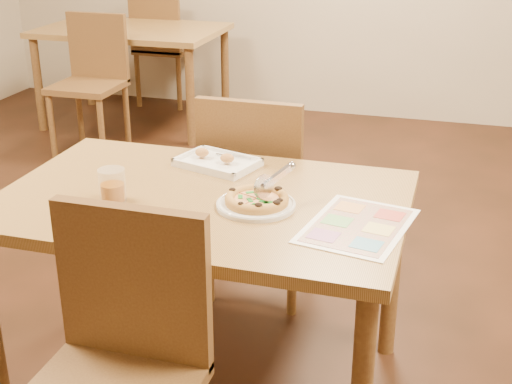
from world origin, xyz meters
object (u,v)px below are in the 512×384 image
(chair_far, at_px, (256,175))
(bg_table, at_px, (132,39))
(bg_chair_far, at_px, (160,37))
(pizza, at_px, (257,199))
(appetizer_tray, at_px, (217,162))
(menu, at_px, (358,225))
(bg_chair_near, at_px, (93,66))
(glass_tumbler, at_px, (112,187))
(plate, at_px, (256,205))
(dining_table, at_px, (203,220))
(pizza_cutter, at_px, (273,179))
(chair_near, at_px, (120,340))

(chair_far, relative_size, bg_table, 0.36)
(bg_chair_far, bearing_deg, pizza, 118.28)
(appetizer_tray, xyz_separation_m, menu, (0.56, -0.36, -0.01))
(bg_table, bearing_deg, bg_chair_far, 90.00)
(appetizer_tray, bearing_deg, bg_table, 121.62)
(bg_chair_near, height_order, bg_chair_far, same)
(bg_chair_far, distance_m, glass_tumbler, 3.68)
(plate, distance_m, glass_tumbler, 0.45)
(dining_table, bearing_deg, menu, -8.96)
(bg_table, distance_m, appetizer_tray, 2.96)
(plate, bearing_deg, pizza_cutter, 43.06)
(chair_near, distance_m, chair_far, 1.20)
(dining_table, xyz_separation_m, plate, (0.19, -0.03, 0.09))
(chair_near, bearing_deg, chair_far, 90.00)
(dining_table, relative_size, pizza_cutter, 9.83)
(bg_chair_far, bearing_deg, appetizer_tray, 117.19)
(bg_table, xyz_separation_m, plate, (1.79, -2.83, 0.09))
(bg_chair_far, xyz_separation_m, glass_tumbler, (1.34, -3.42, 0.20))
(dining_table, height_order, pizza, pizza)
(pizza, bearing_deg, chair_far, 106.92)
(bg_table, xyz_separation_m, pizza, (1.79, -2.83, 0.11))
(glass_tumbler, bearing_deg, dining_table, 24.02)
(bg_table, bearing_deg, bg_chair_near, -90.00)
(chair_far, height_order, bg_chair_near, same)
(pizza_cutter, xyz_separation_m, appetizer_tray, (-0.28, 0.27, -0.07))
(dining_table, xyz_separation_m, chair_far, (-0.00, 0.60, -0.07))
(pizza_cutter, bearing_deg, bg_chair_far, 64.35)
(pizza_cutter, bearing_deg, appetizer_tray, 81.48)
(bg_chair_near, relative_size, pizza_cutter, 3.56)
(pizza, bearing_deg, menu, -9.43)
(bg_chair_far, xyz_separation_m, appetizer_tray, (1.55, -3.02, 0.17))
(bg_chair_far, distance_m, pizza_cutter, 3.78)
(chair_far, height_order, glass_tumbler, chair_far)
(glass_tumbler, height_order, menu, glass_tumbler)
(glass_tumbler, xyz_separation_m, menu, (0.77, 0.03, -0.04))
(menu, bearing_deg, chair_near, -134.64)
(bg_table, xyz_separation_m, glass_tumbler, (1.34, -2.91, 0.13))
(menu, bearing_deg, bg_chair_far, 122.00)
(dining_table, bearing_deg, chair_near, -90.00)
(menu, bearing_deg, bg_table, 126.27)
(chair_far, xyz_separation_m, pizza_cutter, (0.23, -0.59, 0.23))
(bg_chair_far, bearing_deg, chair_far, 120.65)
(bg_table, relative_size, menu, 3.42)
(pizza, relative_size, glass_tumbler, 1.89)
(chair_far, xyz_separation_m, menu, (0.51, -0.68, 0.16))
(bg_chair_far, relative_size, menu, 1.24)
(bg_table, xyz_separation_m, pizza_cutter, (1.83, -2.79, 0.17))
(pizza_cutter, bearing_deg, plate, 168.30)
(chair_near, relative_size, pizza, 2.35)
(bg_table, xyz_separation_m, bg_chair_far, (0.00, 0.50, -0.07))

